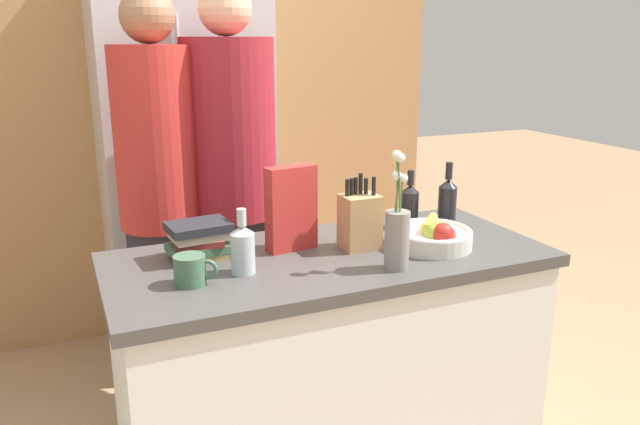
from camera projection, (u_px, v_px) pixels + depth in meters
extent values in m
cube|color=silver|center=(329.00, 380.00, 2.18)|extent=(1.39, 0.62, 0.86)
cube|color=#474442|center=(330.00, 259.00, 2.06)|extent=(1.44, 0.65, 0.04)
cube|color=#AD7A4C|center=(206.00, 92.00, 3.39)|extent=(2.64, 0.12, 2.60)
cube|color=#B7B7BC|center=(183.00, 156.00, 3.07)|extent=(0.78, 0.60, 2.04)
cylinder|color=#B7B7BC|center=(183.00, 147.00, 2.74)|extent=(0.02, 0.02, 1.12)
cylinder|color=silver|center=(431.00, 239.00, 2.11)|extent=(0.28, 0.28, 0.05)
torus|color=silver|center=(431.00, 231.00, 2.11)|extent=(0.28, 0.28, 0.02)
sphere|color=#99B233|center=(434.00, 233.00, 2.06)|extent=(0.07, 0.07, 0.07)
sphere|color=red|center=(445.00, 235.00, 2.05)|extent=(0.07, 0.07, 0.07)
sphere|color=#99B233|center=(439.00, 233.00, 2.07)|extent=(0.07, 0.07, 0.07)
sphere|color=red|center=(443.00, 234.00, 2.04)|extent=(0.08, 0.08, 0.08)
cylinder|color=yellow|center=(430.00, 223.00, 2.13)|extent=(0.13, 0.14, 0.03)
cube|color=tan|center=(360.00, 222.00, 2.08)|extent=(0.12, 0.10, 0.18)
cylinder|color=black|center=(347.00, 189.00, 2.04)|extent=(0.01, 0.01, 0.07)
cylinder|color=black|center=(352.00, 188.00, 2.05)|extent=(0.01, 0.01, 0.07)
cylinder|color=black|center=(356.00, 188.00, 2.06)|extent=(0.01, 0.01, 0.07)
cylinder|color=black|center=(361.00, 185.00, 2.07)|extent=(0.01, 0.01, 0.08)
cylinder|color=black|center=(366.00, 188.00, 2.07)|extent=(0.01, 0.01, 0.06)
cylinder|color=black|center=(374.00, 187.00, 2.06)|extent=(0.01, 0.01, 0.07)
cylinder|color=gray|center=(397.00, 240.00, 1.90)|extent=(0.08, 0.08, 0.18)
cylinder|color=#477538|center=(401.00, 195.00, 1.86)|extent=(0.01, 0.02, 0.10)
sphere|color=white|center=(404.00, 178.00, 1.84)|extent=(0.03, 0.03, 0.03)
cylinder|color=#477538|center=(397.00, 194.00, 1.86)|extent=(0.02, 0.01, 0.11)
sphere|color=white|center=(397.00, 176.00, 1.85)|extent=(0.03, 0.03, 0.03)
cylinder|color=#477538|center=(397.00, 184.00, 1.85)|extent=(0.01, 0.02, 0.17)
sphere|color=white|center=(397.00, 156.00, 1.82)|extent=(0.03, 0.03, 0.03)
cylinder|color=#477538|center=(399.00, 185.00, 1.84)|extent=(0.01, 0.01, 0.16)
sphere|color=white|center=(400.00, 158.00, 1.82)|extent=(0.03, 0.03, 0.03)
cube|color=red|center=(291.00, 208.00, 2.06)|extent=(0.18, 0.08, 0.28)
cylinder|color=#42664C|center=(190.00, 270.00, 1.79)|extent=(0.09, 0.09, 0.09)
torus|color=#42664C|center=(207.00, 269.00, 1.78)|extent=(0.06, 0.04, 0.06)
cube|color=#99844C|center=(199.00, 254.00, 2.02)|extent=(0.17, 0.14, 0.02)
cube|color=#3D6047|center=(199.00, 248.00, 2.00)|extent=(0.20, 0.15, 0.03)
cube|color=maroon|center=(198.00, 240.00, 2.00)|extent=(0.17, 0.16, 0.02)
cube|color=#B7A88E|center=(198.00, 235.00, 1.99)|extent=(0.18, 0.14, 0.03)
cube|color=#232328|center=(198.00, 227.00, 1.98)|extent=(0.20, 0.16, 0.03)
cylinder|color=#B2BCC1|center=(243.00, 253.00, 1.87)|extent=(0.07, 0.07, 0.12)
cone|color=#B2BCC1|center=(242.00, 230.00, 1.85)|extent=(0.07, 0.07, 0.02)
cylinder|color=#B2BCC1|center=(242.00, 217.00, 1.84)|extent=(0.03, 0.03, 0.05)
cylinder|color=black|center=(447.00, 207.00, 2.33)|extent=(0.07, 0.07, 0.15)
cone|color=black|center=(448.00, 183.00, 2.30)|extent=(0.07, 0.07, 0.03)
cylinder|color=black|center=(449.00, 171.00, 2.29)|extent=(0.03, 0.03, 0.06)
cylinder|color=black|center=(409.00, 209.00, 2.33)|extent=(0.07, 0.07, 0.13)
cone|color=black|center=(410.00, 189.00, 2.30)|extent=(0.07, 0.07, 0.03)
cylinder|color=black|center=(411.00, 178.00, 2.29)|extent=(0.03, 0.03, 0.06)
cube|color=#383842|center=(169.00, 321.00, 2.64)|extent=(0.29, 0.25, 0.85)
cylinder|color=red|center=(156.00, 138.00, 2.43)|extent=(0.32, 0.32, 0.71)
sphere|color=#996B4C|center=(147.00, 16.00, 2.31)|extent=(0.21, 0.21, 0.21)
cube|color=#383842|center=(237.00, 308.00, 2.74)|extent=(0.31, 0.23, 0.87)
cylinder|color=maroon|center=(230.00, 129.00, 2.53)|extent=(0.37, 0.37, 0.72)
sphere|color=#DBAD89|center=(225.00, 9.00, 2.40)|extent=(0.21, 0.21, 0.21)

